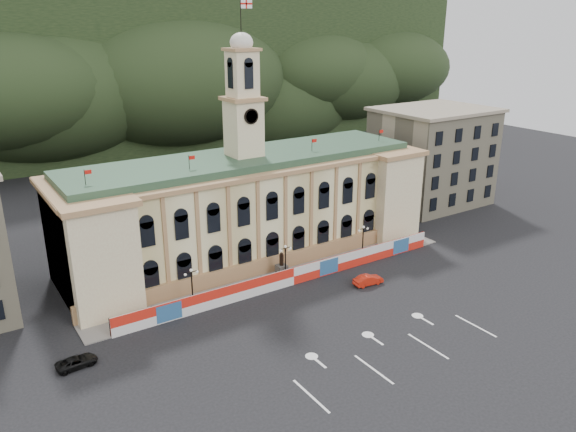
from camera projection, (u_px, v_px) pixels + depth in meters
ground at (365, 333)px, 65.17m from camera, size 260.00×260.00×0.00m
lane_markings at (395, 353)px, 61.22m from camera, size 26.00×10.00×0.02m
hill_ridge at (79, 76)px, 154.95m from camera, size 230.00×80.00×64.00m
city_hall at (247, 206)px, 84.36m from camera, size 56.20×17.60×37.10m
side_building_right at (432, 156)px, 108.72m from camera, size 21.00×17.00×18.60m
hoarding_fence at (293, 276)px, 76.67m from camera, size 50.00×0.44×2.50m
pavement at (283, 277)px, 79.14m from camera, size 56.00×5.50×0.16m
statue at (282, 269)px, 78.97m from camera, size 1.40×1.40×3.72m
lamp_left at (192, 284)px, 70.31m from camera, size 1.96×0.44×5.15m
lamp_center at (285, 259)px, 77.56m from camera, size 1.96×0.44×5.15m
lamp_right at (363, 239)px, 84.80m from camera, size 1.96×0.44×5.15m
red_sedan at (368, 280)px, 76.77m from camera, size 2.28×4.55×1.41m
black_suv at (77, 362)px, 58.61m from camera, size 2.52×4.48×1.17m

